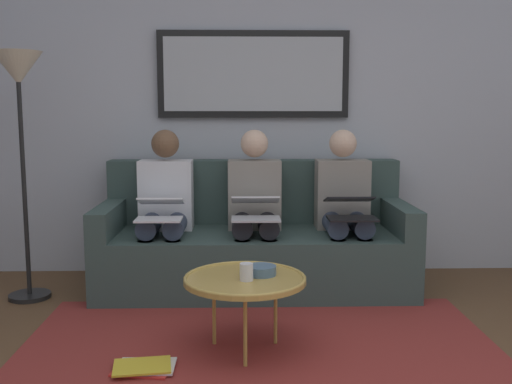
{
  "coord_description": "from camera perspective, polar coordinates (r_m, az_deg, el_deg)",
  "views": [
    {
      "loc": [
        0.1,
        2.15,
        1.28
      ],
      "look_at": [
        0.0,
        -1.7,
        0.75
      ],
      "focal_mm": 41.91,
      "sensor_mm": 36.0,
      "label": 1
    }
  ],
  "objects": [
    {
      "name": "person_right",
      "position": [
        4.28,
        -8.71,
        -1.26
      ],
      "size": [
        0.38,
        0.58,
        1.14
      ],
      "color": "silver",
      "rests_on": "couch"
    },
    {
      "name": "magazine_stack",
      "position": [
        3.12,
        -10.66,
        -16.11
      ],
      "size": [
        0.31,
        0.25,
        0.03
      ],
      "color": "red",
      "rests_on": "ground_plane"
    },
    {
      "name": "standing_lamp",
      "position": [
        4.25,
        -21.67,
        8.52
      ],
      "size": [
        0.32,
        0.32,
        1.66
      ],
      "color": "black",
      "rests_on": "ground_plane"
    },
    {
      "name": "coffee_table",
      "position": [
        3.17,
        -1.07,
        -8.38
      ],
      "size": [
        0.65,
        0.65,
        0.42
      ],
      "color": "tan",
      "rests_on": "ground_plane"
    },
    {
      "name": "wall_rear",
      "position": [
        4.75,
        -0.28,
        8.09
      ],
      "size": [
        6.0,
        0.12,
        2.6
      ],
      "primitive_type": "cube",
      "color": "#B7BCC6",
      "rests_on": "ground_plane"
    },
    {
      "name": "person_left",
      "position": [
        4.31,
        8.41,
        -1.19
      ],
      "size": [
        0.38,
        0.58,
        1.14
      ],
      "color": "gray",
      "rests_on": "couch"
    },
    {
      "name": "bowl",
      "position": [
        3.22,
        0.5,
        -7.48
      ],
      "size": [
        0.16,
        0.16,
        0.05
      ],
      "primitive_type": "cylinder",
      "color": "slate",
      "rests_on": "coffee_table"
    },
    {
      "name": "laptop_black",
      "position": [
        4.07,
        9.0,
        -1.48
      ],
      "size": [
        0.32,
        0.34,
        0.15
      ],
      "color": "black"
    },
    {
      "name": "framed_mirror",
      "position": [
        4.66,
        -0.26,
        11.17
      ],
      "size": [
        1.47,
        0.05,
        0.66
      ],
      "color": "black"
    },
    {
      "name": "laptop_white",
      "position": [
        4.04,
        -9.15,
        -1.61
      ],
      "size": [
        0.3,
        0.33,
        0.14
      ],
      "color": "white"
    },
    {
      "name": "couch",
      "position": [
        4.38,
        -0.14,
        -4.95
      ],
      "size": [
        2.2,
        0.9,
        0.9
      ],
      "color": "#384C47",
      "rests_on": "ground_plane"
    },
    {
      "name": "area_rug",
      "position": [
        3.26,
        0.39,
        -15.21
      ],
      "size": [
        2.6,
        1.8,
        0.01
      ],
      "primitive_type": "cube",
      "color": "maroon",
      "rests_on": "ground_plane"
    },
    {
      "name": "laptop_silver",
      "position": [
        4.01,
        -0.04,
        -1.54
      ],
      "size": [
        0.32,
        0.35,
        0.15
      ],
      "color": "silver"
    },
    {
      "name": "person_middle",
      "position": [
        4.25,
        -0.12,
        -1.24
      ],
      "size": [
        0.38,
        0.58,
        1.14
      ],
      "color": "gray",
      "rests_on": "couch"
    },
    {
      "name": "cup",
      "position": [
        3.11,
        -0.92,
        -7.64
      ],
      "size": [
        0.07,
        0.07,
        0.09
      ],
      "primitive_type": "cylinder",
      "color": "silver",
      "rests_on": "coffee_table"
    }
  ]
}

